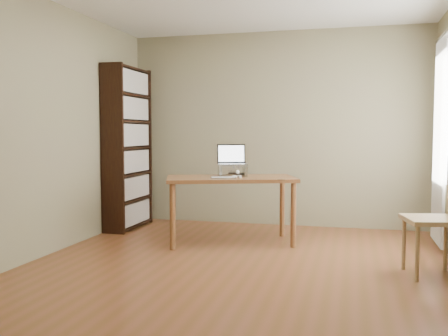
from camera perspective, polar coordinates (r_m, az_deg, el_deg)
room at (r=4.56m, az=2.06°, el=4.71°), size 4.04×4.54×2.64m
bookshelf at (r=6.64m, az=-10.91°, el=2.26°), size 0.30×0.90×2.10m
desk at (r=5.64m, az=0.77°, el=-1.99°), size 1.59×1.15×0.75m
laptop_stand at (r=5.70m, az=0.97°, el=-0.13°), size 0.32×0.25×0.13m
laptop at (r=5.75m, az=1.10°, el=0.98°), size 0.39×0.38×0.23m
keyboard at (r=5.43m, az=-0.10°, el=-1.13°), size 0.30×0.20×0.02m
coaster at (r=5.28m, az=6.59°, el=-1.36°), size 0.09×0.09×0.01m
cat at (r=5.73m, az=1.14°, el=-0.35°), size 0.23×0.47×0.14m
chair at (r=4.71m, az=23.78°, el=-4.62°), size 0.54×0.54×1.04m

